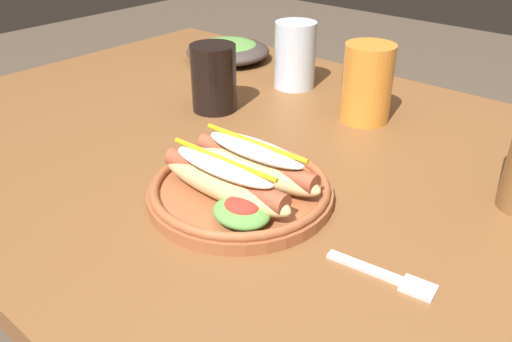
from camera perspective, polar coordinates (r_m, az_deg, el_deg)
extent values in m
cube|color=brown|center=(0.79, 4.98, -0.11)|extent=(1.45, 0.89, 0.04)
cylinder|color=brown|center=(1.58, -6.51, 0.36)|extent=(0.06, 0.06, 0.70)
cylinder|color=#9E5633|center=(0.69, -1.64, -2.53)|extent=(0.24, 0.24, 0.02)
torus|color=#9E5633|center=(0.68, -1.65, -1.67)|extent=(0.24, 0.24, 0.01)
ellipsoid|color=tan|center=(0.65, -3.39, -1.51)|extent=(0.21, 0.05, 0.04)
cylinder|color=#9E4C33|center=(0.65, -3.41, -0.92)|extent=(0.19, 0.03, 0.03)
ellipsoid|color=silver|center=(0.64, -3.46, 0.48)|extent=(0.16, 0.05, 0.02)
cylinder|color=yellow|center=(0.64, -3.49, 1.27)|extent=(0.17, 0.01, 0.01)
ellipsoid|color=tan|center=(0.69, -0.04, 0.45)|extent=(0.21, 0.05, 0.04)
cylinder|color=#9E4C33|center=(0.69, -0.04, 1.02)|extent=(0.19, 0.03, 0.03)
ellipsoid|color=silver|center=(0.68, -0.04, 2.37)|extent=(0.16, 0.05, 0.02)
cylinder|color=yellow|center=(0.68, -0.04, 3.12)|extent=(0.17, 0.01, 0.01)
ellipsoid|color=#5B9942|center=(0.61, -1.58, -4.57)|extent=(0.07, 0.06, 0.02)
ellipsoid|color=red|center=(0.61, -1.60, -3.79)|extent=(0.04, 0.04, 0.01)
cube|color=silver|center=(0.59, 11.76, -10.28)|extent=(0.09, 0.02, 0.00)
cube|color=silver|center=(0.57, 17.36, -12.16)|extent=(0.04, 0.03, 0.00)
cylinder|color=black|center=(0.95, -4.66, 10.14)|extent=(0.08, 0.08, 0.12)
cylinder|color=silver|center=(1.06, 4.30, 12.57)|extent=(0.08, 0.08, 0.13)
cylinder|color=orange|center=(0.92, 12.08, 9.40)|extent=(0.09, 0.09, 0.13)
ellipsoid|color=#423833|center=(1.24, -3.11, 13.00)|extent=(0.19, 0.19, 0.04)
ellipsoid|color=#56893D|center=(1.24, -3.13, 13.62)|extent=(0.14, 0.14, 0.02)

